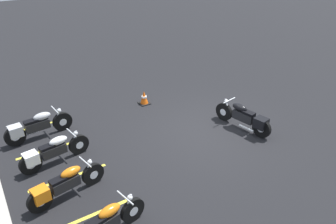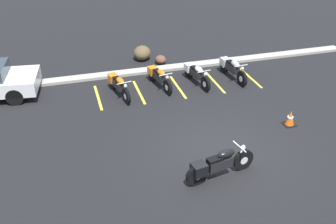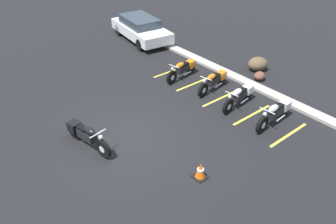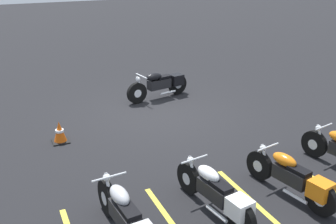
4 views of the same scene
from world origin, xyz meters
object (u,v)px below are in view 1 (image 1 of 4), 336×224
motorcycle_black_featured (245,117)px  traffic_cone (144,98)px  parked_bike_2 (51,152)px  parked_bike_1 (63,185)px  parked_bike_3 (35,126)px

motorcycle_black_featured → traffic_cone: 3.94m
motorcycle_black_featured → parked_bike_2: motorcycle_black_featured is taller
motorcycle_black_featured → traffic_cone: size_ratio=4.04×
motorcycle_black_featured → parked_bike_1: (-0.04, 6.04, -0.03)m
parked_bike_1 → parked_bike_2: size_ratio=0.99×
parked_bike_1 → traffic_cone: (3.49, -4.13, -0.18)m
parked_bike_3 → traffic_cone: (0.33, -4.06, -0.20)m
parked_bike_1 → traffic_cone: size_ratio=3.80×
parked_bike_3 → traffic_cone: size_ratio=4.04×
parked_bike_2 → motorcycle_black_featured: bearing=-22.9°
motorcycle_black_featured → parked_bike_3: size_ratio=1.00×
motorcycle_black_featured → parked_bike_1: motorcycle_black_featured is taller
parked_bike_1 → parked_bike_2: (1.54, -0.13, 0.00)m
parked_bike_1 → parked_bike_2: bearing=74.3°
motorcycle_black_featured → parked_bike_2: bearing=65.4°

